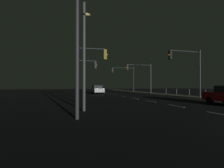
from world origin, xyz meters
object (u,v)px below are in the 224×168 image
at_px(street_lamp_median, 85,46).
at_px(traffic_light_near_right, 187,63).
at_px(traffic_light_far_left, 140,72).
at_px(traffic_light_near_left, 90,63).
at_px(car_oncoming, 97,89).
at_px(traffic_light_far_center, 124,74).
at_px(street_lamp_mid_block, 85,33).
at_px(traffic_light_far_right, 85,71).

bearing_deg(street_lamp_median, traffic_light_near_right, 24.14).
bearing_deg(traffic_light_far_left, traffic_light_near_left, -131.34).
distance_m(car_oncoming, traffic_light_far_center, 8.43).
height_order(traffic_light_far_center, street_lamp_mid_block, street_lamp_mid_block).
distance_m(traffic_light_far_center, traffic_light_far_left, 7.51).
height_order(traffic_light_far_right, street_lamp_median, street_lamp_median).
bearing_deg(street_lamp_mid_block, street_lamp_median, 83.87).
relative_size(traffic_light_far_right, street_lamp_mid_block, 0.77).
bearing_deg(traffic_light_far_left, street_lamp_mid_block, -121.02).
xyz_separation_m(traffic_light_near_right, street_lamp_mid_block, (-12.46, -8.41, -0.02)).
relative_size(traffic_light_far_center, street_lamp_mid_block, 0.84).
bearing_deg(street_lamp_median, street_lamp_mid_block, -96.13).
xyz_separation_m(traffic_light_far_center, traffic_light_near_right, (0.50, -19.62, -0.05)).
height_order(car_oncoming, street_lamp_median, street_lamp_median).
height_order(traffic_light_near_right, traffic_light_far_right, traffic_light_near_right).
relative_size(traffic_light_near_right, street_lamp_median, 0.82).
xyz_separation_m(traffic_light_near_left, traffic_light_far_left, (10.89, 12.38, 0.29)).
bearing_deg(traffic_light_near_right, traffic_light_near_left, -178.70).
bearing_deg(traffic_light_near_right, car_oncoming, 114.66).
distance_m(car_oncoming, traffic_light_near_left, 16.76).
distance_m(traffic_light_far_center, traffic_light_near_right, 19.63).
distance_m(traffic_light_near_right, street_lamp_mid_block, 15.04).
height_order(traffic_light_near_left, traffic_light_far_right, traffic_light_near_left).
bearing_deg(traffic_light_near_left, traffic_light_near_right, 1.30).
height_order(traffic_light_far_center, traffic_light_near_right, traffic_light_far_center).
xyz_separation_m(car_oncoming, street_lamp_median, (-4.88, -21.28, 3.24)).
distance_m(car_oncoming, street_lamp_median, 22.07).
xyz_separation_m(traffic_light_far_center, traffic_light_far_right, (-10.21, -13.51, -0.61)).
height_order(traffic_light_near_right, traffic_light_far_left, traffic_light_near_right).
xyz_separation_m(traffic_light_far_center, street_lamp_median, (-11.65, -25.07, -0.06)).
relative_size(car_oncoming, traffic_light_near_right, 0.79).
bearing_deg(traffic_light_far_right, traffic_light_far_left, 29.61).
bearing_deg(traffic_light_near_left, traffic_light_far_left, 48.66).
height_order(traffic_light_far_center, traffic_light_near_left, traffic_light_far_center).
xyz_separation_m(car_oncoming, traffic_light_far_center, (6.77, 3.79, 3.30)).
xyz_separation_m(traffic_light_far_right, traffic_light_far_left, (10.59, 6.02, 0.47)).
relative_size(traffic_light_far_left, street_lamp_mid_block, 0.82).
distance_m(traffic_light_near_left, street_lamp_median, 5.33).
xyz_separation_m(traffic_light_near_left, traffic_light_far_right, (0.30, 6.36, -0.18)).
height_order(traffic_light_far_left, street_lamp_median, street_lamp_median).
relative_size(traffic_light_near_left, street_lamp_median, 0.79).
bearing_deg(street_lamp_mid_block, traffic_light_far_left, 58.98).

